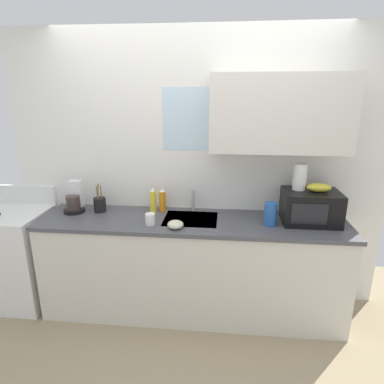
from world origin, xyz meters
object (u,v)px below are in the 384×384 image
at_px(utensil_crock, 100,204).
at_px(stove_range, 18,256).
at_px(small_bowl, 175,225).
at_px(mug_white, 150,219).
at_px(microwave, 311,207).
at_px(banana_bunch, 319,188).
at_px(dish_soap_bottle_yellow, 153,200).
at_px(paper_towel_roll, 300,177).
at_px(cereal_canister, 270,214).
at_px(dish_soap_bottle_orange, 162,200).
at_px(coffee_maker, 75,200).

bearing_deg(utensil_crock, stove_range, -171.83).
bearing_deg(small_bowl, mug_white, 164.74).
relative_size(microwave, banana_bunch, 2.30).
bearing_deg(microwave, utensil_crock, 177.80).
bearing_deg(dish_soap_bottle_yellow, microwave, -4.83).
distance_m(stove_range, small_bowl, 1.64).
bearing_deg(utensil_crock, small_bowl, -23.11).
bearing_deg(paper_towel_roll, small_bowl, -163.41).
distance_m(microwave, paper_towel_roll, 0.27).
height_order(stove_range, microwave, microwave).
distance_m(dish_soap_bottle_yellow, mug_white, 0.31).
relative_size(microwave, cereal_canister, 2.40).
xyz_separation_m(banana_bunch, mug_white, (-1.38, -0.19, -0.26)).
height_order(dish_soap_bottle_orange, mug_white, dish_soap_bottle_orange).
bearing_deg(banana_bunch, small_bowl, -167.81).
relative_size(microwave, dish_soap_bottle_orange, 2.09).
bearing_deg(banana_bunch, coffee_maker, 178.44).
height_order(microwave, dish_soap_bottle_yellow, microwave).
bearing_deg(cereal_canister, small_bowl, -168.94).
distance_m(stove_range, mug_white, 1.43).
bearing_deg(stove_range, microwave, 0.97).
bearing_deg(dish_soap_bottle_orange, cereal_canister, -14.72).
distance_m(dish_soap_bottle_orange, mug_white, 0.35).
xyz_separation_m(coffee_maker, mug_white, (0.76, -0.25, -0.06)).
bearing_deg(small_bowl, coffee_maker, 162.52).
xyz_separation_m(paper_towel_roll, utensil_crock, (-1.76, 0.02, -0.31)).
height_order(coffee_maker, mug_white, coffee_maker).
relative_size(microwave, coffee_maker, 1.64).
bearing_deg(mug_white, utensil_crock, 153.86).
bearing_deg(coffee_maker, paper_towel_roll, -0.24).
bearing_deg(cereal_canister, utensil_crock, 173.61).
relative_size(microwave, dish_soap_bottle_yellow, 1.98).
relative_size(dish_soap_bottle_yellow, cereal_canister, 1.21).
bearing_deg(paper_towel_roll, mug_white, -168.93).
bearing_deg(utensil_crock, paper_towel_roll, -0.65).
bearing_deg(dish_soap_bottle_yellow, paper_towel_roll, -2.89).
xyz_separation_m(microwave, mug_white, (-1.33, -0.19, -0.09)).
xyz_separation_m(dish_soap_bottle_yellow, small_bowl, (0.26, -0.36, -0.08)).
distance_m(paper_towel_roll, cereal_canister, 0.40).
height_order(dish_soap_bottle_orange, cereal_canister, dish_soap_bottle_orange).
height_order(stove_range, coffee_maker, coffee_maker).
xyz_separation_m(banana_bunch, utensil_crock, (-1.91, 0.07, -0.24)).
bearing_deg(cereal_canister, dish_soap_bottle_orange, 165.28).
xyz_separation_m(banana_bunch, small_bowl, (-1.16, -0.25, -0.27)).
bearing_deg(dish_soap_bottle_yellow, banana_bunch, -4.59).
height_order(microwave, cereal_canister, microwave).
bearing_deg(dish_soap_bottle_orange, utensil_crock, -172.10).
xyz_separation_m(utensil_crock, small_bowl, (0.75, -0.32, -0.04)).
bearing_deg(coffee_maker, dish_soap_bottle_yellow, 4.42).
bearing_deg(banana_bunch, dish_soap_bottle_yellow, 175.41).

